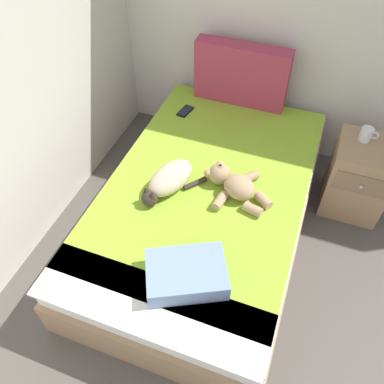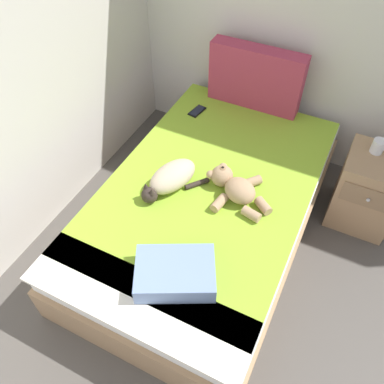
{
  "view_description": "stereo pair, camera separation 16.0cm",
  "coord_description": "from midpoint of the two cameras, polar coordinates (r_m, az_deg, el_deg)",
  "views": [
    {
      "loc": [
        1.55,
        1.46,
        2.26
      ],
      "look_at": [
        1.01,
        2.93,
        0.53
      ],
      "focal_mm": 36.58,
      "sensor_mm": 36.0,
      "label": 1
    },
    {
      "loc": [
        1.7,
        1.52,
        2.26
      ],
      "look_at": [
        1.01,
        2.93,
        0.53
      ],
      "focal_mm": 36.58,
      "sensor_mm": 36.0,
      "label": 2
    }
  ],
  "objects": [
    {
      "name": "patterned_cushion",
      "position": [
        3.04,
        10.82,
        16.01
      ],
      "size": [
        0.7,
        0.14,
        0.46
      ],
      "color": "#A5334C",
      "rests_on": "bed"
    },
    {
      "name": "nightstand",
      "position": [
        2.98,
        25.67,
        0.21
      ],
      "size": [
        0.4,
        0.44,
        0.56
      ],
      "color": "#9E7A56",
      "rests_on": "ground_plane"
    },
    {
      "name": "throw_pillow",
      "position": [
        2.01,
        -0.14,
        -11.83
      ],
      "size": [
        0.48,
        0.43,
        0.11
      ],
      "primitive_type": "cube",
      "rotation": [
        0.0,
        0.0,
        0.47
      ],
      "color": "#728CB7",
      "rests_on": "bed"
    },
    {
      "name": "cell_phone",
      "position": [
        3.03,
        2.29,
        11.67
      ],
      "size": [
        0.1,
        0.16,
        0.01
      ],
      "color": "black",
      "rests_on": "bed"
    },
    {
      "name": "cat",
      "position": [
        2.4,
        -1.26,
        1.94
      ],
      "size": [
        0.35,
        0.42,
        0.15
      ],
      "color": "#C6B293",
      "rests_on": "bed"
    },
    {
      "name": "bed",
      "position": [
        2.64,
        4.09,
        -2.65
      ],
      "size": [
        1.26,
        2.07,
        0.47
      ],
      "color": "#9E7A56",
      "rests_on": "ground_plane"
    },
    {
      "name": "mug",
      "position": [
        2.82,
        27.04,
        5.89
      ],
      "size": [
        0.12,
        0.08,
        0.09
      ],
      "color": "silver",
      "rests_on": "nightstand"
    },
    {
      "name": "teddy_bear",
      "position": [
        2.38,
        8.16,
        0.66
      ],
      "size": [
        0.46,
        0.38,
        0.15
      ],
      "color": "tan",
      "rests_on": "bed"
    }
  ]
}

